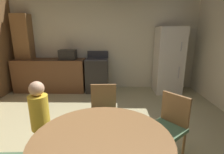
{
  "coord_description": "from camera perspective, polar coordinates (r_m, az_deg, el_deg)",
  "views": [
    {
      "loc": [
        0.3,
        -1.96,
        1.63
      ],
      "look_at": [
        0.26,
        0.61,
        0.94
      ],
      "focal_mm": 27.15,
      "sensor_mm": 36.0,
      "label": 1
    }
  ],
  "objects": [
    {
      "name": "wall_back",
      "position": [
        5.01,
        -2.57,
        11.75
      ],
      "size": [
        5.52,
        0.12,
        2.7
      ],
      "primitive_type": "cube",
      "color": "beige",
      "rests_on": "ground"
    },
    {
      "name": "kitchen_counter",
      "position": [
        5.07,
        -19.87,
        0.61
      ],
      "size": [
        1.92,
        0.6,
        0.9
      ],
      "primitive_type": "cube",
      "color": "brown",
      "rests_on": "ground"
    },
    {
      "name": "pantry_column",
      "position": [
        5.44,
        -27.16,
        7.21
      ],
      "size": [
        0.44,
        0.36,
        2.1
      ],
      "primitive_type": "cube",
      "color": "olive",
      "rests_on": "ground"
    },
    {
      "name": "oven_range",
      "position": [
        4.77,
        -4.96,
        0.8
      ],
      "size": [
        0.6,
        0.6,
        1.1
      ],
      "color": "black",
      "rests_on": "ground"
    },
    {
      "name": "refrigerator",
      "position": [
        4.83,
        18.43,
        5.27
      ],
      "size": [
        0.68,
        0.68,
        1.76
      ],
      "color": "silver",
      "rests_on": "ground"
    },
    {
      "name": "microwave",
      "position": [
        4.81,
        -14.66,
        7.32
      ],
      "size": [
        0.44,
        0.32,
        0.26
      ],
      "primitive_type": "cube",
      "color": "black",
      "rests_on": "kitchen_counter"
    },
    {
      "name": "dining_table",
      "position": [
        1.62,
        -3.37,
        -24.24
      ],
      "size": [
        1.21,
        1.21,
        0.76
      ],
      "color": "olive",
      "rests_on": "ground"
    },
    {
      "name": "chair_northeast",
      "position": [
        2.34,
        18.65,
        -14.73
      ],
      "size": [
        0.56,
        0.56,
        0.87
      ],
      "rotation": [
        0.0,
        0.0,
        3.84
      ],
      "color": "olive",
      "rests_on": "ground"
    },
    {
      "name": "chair_north",
      "position": [
        2.56,
        -2.83,
        -11.15
      ],
      "size": [
        0.42,
        0.42,
        0.87
      ],
      "rotation": [
        0.0,
        0.0,
        4.76
      ],
      "color": "olive",
      "rests_on": "ground"
    },
    {
      "name": "person_child",
      "position": [
        2.27,
        -22.9,
        -13.86
      ],
      "size": [
        0.31,
        0.31,
        1.09
      ],
      "rotation": [
        0.0,
        0.0,
        5.66
      ],
      "color": "#8C337A",
      "rests_on": "ground"
    }
  ]
}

